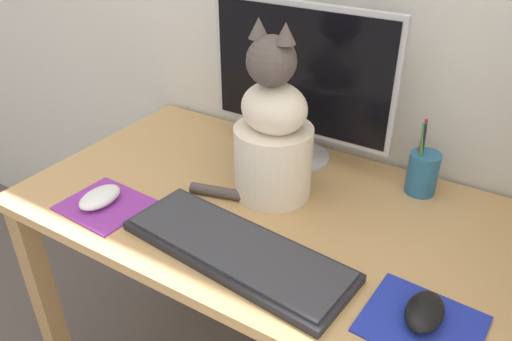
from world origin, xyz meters
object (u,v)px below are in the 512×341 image
(monitor, at_px, (300,80))
(keyboard, at_px, (236,249))
(pen_cup, at_px, (422,172))
(cat, at_px, (273,135))
(computer_mouse_left, at_px, (100,197))
(computer_mouse_right, at_px, (425,312))

(monitor, bearing_deg, keyboard, -79.03)
(keyboard, height_order, pen_cup, pen_cup)
(monitor, relative_size, pen_cup, 2.67)
(cat, distance_m, pen_cup, 0.36)
(computer_mouse_left, distance_m, pen_cup, 0.74)
(computer_mouse_left, height_order, computer_mouse_right, computer_mouse_right)
(cat, bearing_deg, monitor, 103.76)
(computer_mouse_left, distance_m, cat, 0.41)
(computer_mouse_right, bearing_deg, keyboard, -176.36)
(monitor, distance_m, computer_mouse_left, 0.54)
(monitor, relative_size, keyboard, 0.98)
(monitor, relative_size, computer_mouse_left, 4.50)
(computer_mouse_right, distance_m, cat, 0.48)
(keyboard, bearing_deg, cat, 108.67)
(monitor, bearing_deg, computer_mouse_right, -40.89)
(monitor, xyz_separation_m, cat, (0.03, -0.18, -0.07))
(computer_mouse_left, height_order, cat, cat)
(keyboard, relative_size, computer_mouse_right, 4.87)
(keyboard, height_order, computer_mouse_right, computer_mouse_right)
(computer_mouse_left, relative_size, cat, 0.26)
(monitor, height_order, keyboard, monitor)
(computer_mouse_right, xyz_separation_m, pen_cup, (-0.12, 0.39, 0.03))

